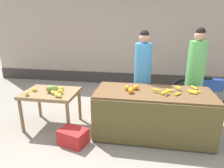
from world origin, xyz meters
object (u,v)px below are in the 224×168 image
Objects in this scene: vendor_woman_blue_shirt at (142,75)px; vendor_woman_green_shirt at (195,75)px; parked_motorcycle at (204,88)px; produce_crate at (73,137)px; produce_sack at (99,99)px.

vendor_woman_green_shirt is at bearing 4.26° from vendor_woman_blue_shirt.
parked_motorcycle is 3.37m from produce_crate.
produce_sack is (-1.97, 0.04, -0.67)m from vendor_woman_green_shirt.
vendor_woman_green_shirt is 2.08m from produce_sack.
parked_motorcycle is (0.48, 0.86, -0.54)m from vendor_woman_green_shirt.
produce_crate is (-1.09, -1.20, -0.79)m from vendor_woman_blue_shirt.
vendor_woman_green_shirt is (1.03, 0.08, 0.03)m from vendor_woman_blue_shirt.
vendor_woman_green_shirt is 1.12m from parked_motorcycle.
vendor_woman_blue_shirt is at bearing -148.05° from parked_motorcycle.
parked_motorcycle reaches higher than produce_crate.
produce_crate is 0.80× the size of produce_sack.
vendor_woman_blue_shirt is 1.03m from vendor_woman_green_shirt.
parked_motorcycle is 2.90× the size of produce_sack.
vendor_woman_blue_shirt is 1.13× the size of parked_motorcycle.
parked_motorcycle is at bearing 61.00° from vendor_woman_green_shirt.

